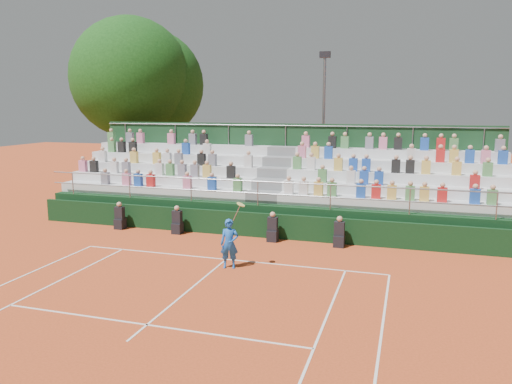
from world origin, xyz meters
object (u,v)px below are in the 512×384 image
(tree_west, at_px, (131,78))
(floodlight_mast, at_px, (324,114))
(tree_east, at_px, (150,85))
(tennis_player, at_px, (229,243))

(tree_west, xyz_separation_m, floodlight_mast, (11.76, 1.07, -2.13))
(tree_east, xyz_separation_m, floodlight_mast, (11.26, -0.33, -1.76))
(tree_east, bearing_deg, tree_west, -109.68)
(floodlight_mast, bearing_deg, tree_east, 178.34)
(tree_west, bearing_deg, tree_east, 70.32)
(tree_west, relative_size, tree_east, 1.06)
(tree_west, height_order, floodlight_mast, tree_west)
(tennis_player, height_order, floodlight_mast, floodlight_mast)
(floodlight_mast, bearing_deg, tennis_player, -92.72)
(tree_east, bearing_deg, floodlight_mast, -1.66)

